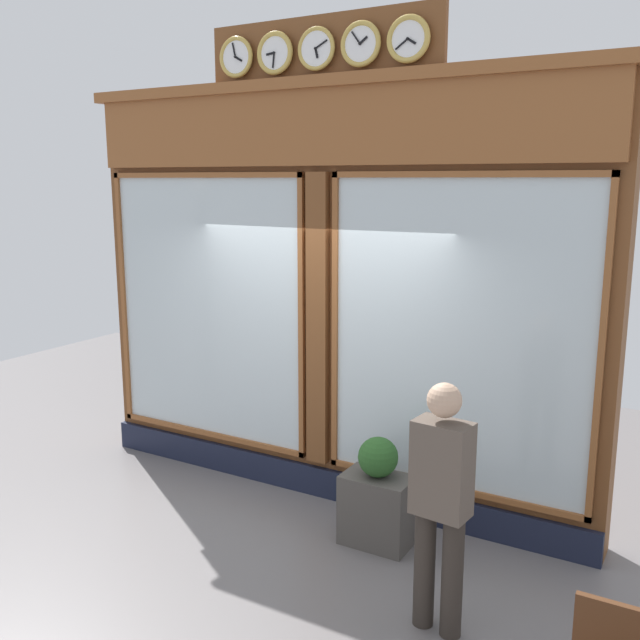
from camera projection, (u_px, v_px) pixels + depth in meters
name	position (u px, v px, depth m)	size (l,w,h in m)	color
shop_facade	(327.00, 292.00, 6.38)	(5.12, 0.42, 4.26)	brown
pedestrian	(441.00, 498.00, 4.48)	(0.38, 0.26, 1.69)	#312A24
planter_box	(377.00, 510.00, 5.70)	(0.56, 0.36, 0.58)	#4C4742
planter_shrub	(378.00, 457.00, 5.62)	(0.32, 0.32, 0.32)	#285623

